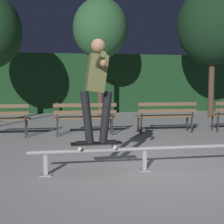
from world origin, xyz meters
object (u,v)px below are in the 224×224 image
at_px(grind_rail, 144,152).
at_px(park_bench_right_center, 166,113).
at_px(skateboarder, 96,82).
at_px(tree_far_right, 213,25).
at_px(skateboard, 97,144).
at_px(tree_behind_benches, 100,29).
at_px(park_bench_left_center, 85,115).

relative_size(grind_rail, park_bench_right_center, 2.22).
height_order(skateboarder, tree_far_right, tree_far_right).
bearing_deg(skateboard, skateboarder, 1.16).
bearing_deg(grind_rail, park_bench_right_center, 65.39).
height_order(grind_rail, skateboard, skateboard).
relative_size(skateboarder, tree_behind_benches, 0.34).
bearing_deg(park_bench_left_center, tree_behind_benches, 76.84).
bearing_deg(tree_far_right, skateboarder, -128.41).
bearing_deg(skateboarder, tree_behind_benches, 81.96).
bearing_deg(park_bench_left_center, skateboard, -91.78).
distance_m(grind_rail, tree_behind_benches, 8.03).
bearing_deg(skateboard, grind_rail, 0.00).
height_order(park_bench_left_center, tree_far_right, tree_far_right).
xyz_separation_m(park_bench_right_center, tree_far_right, (3.00, 3.30, 3.00)).
xyz_separation_m(park_bench_right_center, tree_behind_benches, (-1.24, 4.04, 2.85)).
relative_size(skateboard, park_bench_right_center, 0.49).
relative_size(skateboarder, park_bench_left_center, 0.97).
bearing_deg(grind_rail, park_bench_left_center, 100.90).
height_order(skateboard, tree_far_right, tree_far_right).
bearing_deg(tree_behind_benches, park_bench_right_center, -72.93).
bearing_deg(grind_rail, tree_far_right, 55.76).
bearing_deg(tree_far_right, skateboard, -128.43).
relative_size(skateboard, tree_far_right, 0.16).
bearing_deg(tree_behind_benches, skateboard, -98.07).
height_order(grind_rail, skateboarder, skateboarder).
height_order(park_bench_right_center, tree_far_right, tree_far_right).
xyz_separation_m(skateboarder, tree_behind_benches, (1.05, 7.40, 2.01)).
bearing_deg(grind_rail, tree_behind_benches, 87.69).
height_order(grind_rail, park_bench_left_center, park_bench_left_center).
distance_m(park_bench_right_center, tree_far_right, 5.37).
height_order(grind_rail, park_bench_right_center, park_bench_right_center).
bearing_deg(skateboarder, grind_rail, -0.00).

